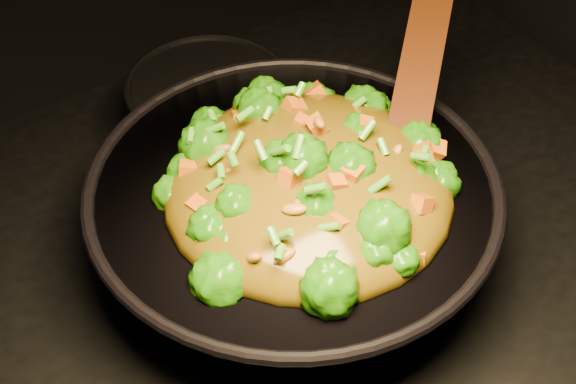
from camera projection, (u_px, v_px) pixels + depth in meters
wok at (293, 226)px, 0.97m from camera, size 0.55×0.55×0.12m
stir_fry at (309, 157)px, 0.88m from camera, size 0.35×0.35×0.10m
spatula at (414, 97)px, 0.95m from camera, size 0.24×0.22×0.12m
back_pot at (210, 117)px, 1.11m from camera, size 0.25×0.25×0.11m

